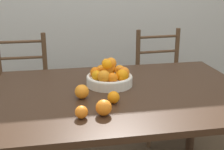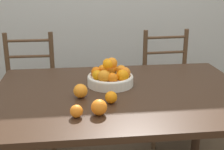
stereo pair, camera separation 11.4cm
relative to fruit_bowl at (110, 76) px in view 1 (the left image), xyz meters
The scene contains 8 objects.
dining_table 0.20m from the fruit_bowl, 64.37° to the right, with size 1.53×1.08×0.76m.
fruit_bowl is the anchor object (origin of this frame).
orange_loose_0 0.49m from the fruit_bowl, 116.19° to the right, with size 0.06×0.06×0.06m.
orange_loose_1 0.44m from the fruit_bowl, 103.97° to the right, with size 0.08×0.08×0.08m.
orange_loose_2 0.27m from the fruit_bowl, 135.38° to the right, with size 0.08×0.08×0.08m.
orange_loose_3 0.29m from the fruit_bowl, 96.09° to the right, with size 0.07×0.07×0.07m.
chair_left 0.99m from the fruit_bowl, 131.01° to the left, with size 0.42×0.40×0.96m.
chair_right 0.99m from the fruit_bowl, 49.14° to the left, with size 0.44×0.42×0.96m.
Camera 1 is at (-0.39, -1.70, 1.43)m, focal length 50.00 mm.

